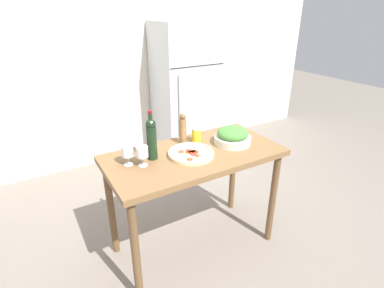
# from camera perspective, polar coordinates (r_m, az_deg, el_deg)

# --- Properties ---
(ground_plane) EXTENTS (14.00, 14.00, 0.00)m
(ground_plane) POSITION_cam_1_polar(r_m,az_deg,el_deg) (2.77, 0.37, -18.47)
(ground_plane) COLOR slate
(wall_back) EXTENTS (6.40, 0.06, 2.60)m
(wall_back) POSITION_cam_1_polar(r_m,az_deg,el_deg) (3.90, -15.16, 15.09)
(wall_back) COLOR silver
(wall_back) RESTS_ON ground_plane
(refrigerator) EXTENTS (0.75, 0.64, 1.75)m
(refrigerator) POSITION_cam_1_polar(r_m,az_deg,el_deg) (3.98, -1.26, 9.82)
(refrigerator) COLOR #B7BCC1
(refrigerator) RESTS_ON ground_plane
(prep_counter) EXTENTS (1.34, 0.67, 0.89)m
(prep_counter) POSITION_cam_1_polar(r_m,az_deg,el_deg) (2.31, 0.42, -4.25)
(prep_counter) COLOR brown
(prep_counter) RESTS_ON ground_plane
(wine_bottle) EXTENTS (0.07, 0.07, 0.36)m
(wine_bottle) POSITION_cam_1_polar(r_m,az_deg,el_deg) (2.13, -7.73, 1.19)
(wine_bottle) COLOR black
(wine_bottle) RESTS_ON prep_counter
(wine_glass_near) EXTENTS (0.08, 0.08, 0.14)m
(wine_glass_near) POSITION_cam_1_polar(r_m,az_deg,el_deg) (2.06, -9.48, -1.62)
(wine_glass_near) COLOR silver
(wine_glass_near) RESTS_ON prep_counter
(wine_glass_far) EXTENTS (0.08, 0.08, 0.14)m
(wine_glass_far) POSITION_cam_1_polar(r_m,az_deg,el_deg) (2.09, -12.21, -1.48)
(wine_glass_far) COLOR silver
(wine_glass_far) RESTS_ON prep_counter
(pepper_mill) EXTENTS (0.06, 0.06, 0.25)m
(pepper_mill) POSITION_cam_1_polar(r_m,az_deg,el_deg) (2.37, -1.76, 2.83)
(pepper_mill) COLOR olive
(pepper_mill) RESTS_ON prep_counter
(salad_bowl) EXTENTS (0.29, 0.29, 0.14)m
(salad_bowl) POSITION_cam_1_polar(r_m,az_deg,el_deg) (2.41, 7.73, 1.47)
(salad_bowl) COLOR silver
(salad_bowl) RESTS_ON prep_counter
(homemade_pizza) EXTENTS (0.34, 0.34, 0.03)m
(homemade_pizza) POSITION_cam_1_polar(r_m,az_deg,el_deg) (2.21, -0.18, -1.78)
(homemade_pizza) COLOR beige
(homemade_pizza) RESTS_ON prep_counter
(salt_canister) EXTENTS (0.07, 0.07, 0.12)m
(salt_canister) POSITION_cam_1_polar(r_m,az_deg,el_deg) (2.41, 0.85, 1.73)
(salt_canister) COLOR yellow
(salt_canister) RESTS_ON prep_counter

